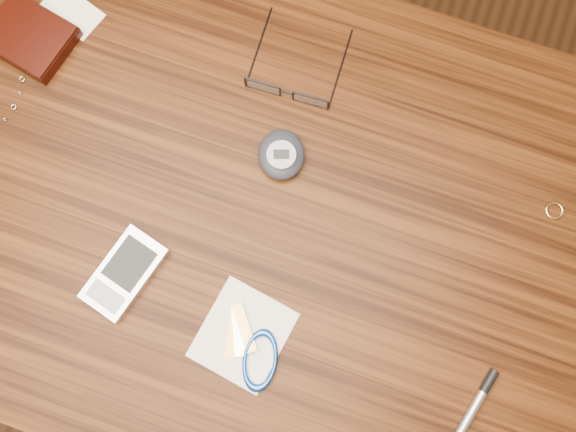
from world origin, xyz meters
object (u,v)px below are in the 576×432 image
pda_phone (124,273)px  pedometer (281,155)px  eyeglasses (288,89)px  notepad_keys (252,348)px  wallet_and_card (31,36)px  silver_pen (471,413)px  desk (256,225)px

pda_phone → pedometer: bearing=57.5°
pedometer → pda_phone: bearing=-122.5°
eyeglasses → notepad_keys: size_ratio=0.99×
eyeglasses → notepad_keys: eyeglasses is taller
wallet_and_card → silver_pen: wallet_and_card is taller
wallet_and_card → silver_pen: 0.75m
pedometer → silver_pen: (0.33, -0.23, -0.01)m
pedometer → notepad_keys: (0.05, -0.24, -0.01)m
silver_pen → eyeglasses: bearing=137.6°
eyeglasses → pda_phone: bearing=-110.6°
pedometer → notepad_keys: bearing=-78.8°
desk → pedometer: size_ratio=11.57×
notepad_keys → silver_pen: size_ratio=0.91×
pda_phone → pedometer: pedometer is taller
desk → pedometer: (0.01, 0.08, 0.11)m
pedometer → notepad_keys: pedometer is taller
pda_phone → silver_pen: size_ratio=0.87×
pda_phone → silver_pen: 0.46m
eyeglasses → pda_phone: eyeglasses is taller
wallet_and_card → notepad_keys: size_ratio=1.18×
desk → silver_pen: (0.34, -0.15, 0.11)m
wallet_and_card → eyeglasses: bearing=7.3°
wallet_and_card → pedometer: 0.38m
pda_phone → pedometer: size_ratio=1.41×
desk → eyeglasses: bearing=93.4°
silver_pen → notepad_keys: bearing=-176.6°
eyeglasses → silver_pen: eyeglasses is taller
desk → notepad_keys: bearing=-69.9°
pda_phone → notepad_keys: 0.19m
notepad_keys → silver_pen: bearing=3.4°
wallet_and_card → silver_pen: (0.70, -0.27, -0.01)m
eyeglasses → wallet_and_card: bearing=-172.7°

